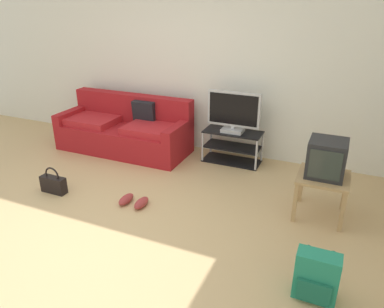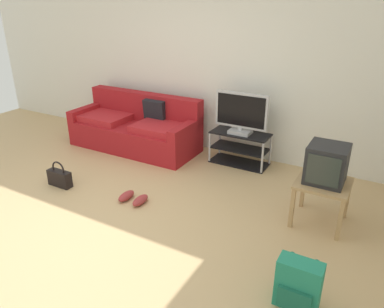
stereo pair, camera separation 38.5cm
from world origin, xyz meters
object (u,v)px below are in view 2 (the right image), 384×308
(couch, at_px, (136,128))
(sneakers_pair, at_px, (133,198))
(tv_stand, at_px, (240,148))
(backpack, at_px, (298,285))
(crt_tv, at_px, (327,164))
(flat_tv, at_px, (241,114))
(side_table, at_px, (323,188))
(handbag, at_px, (60,177))

(couch, relative_size, sneakers_pair, 6.30)
(tv_stand, relative_size, backpack, 1.99)
(sneakers_pair, bearing_deg, crt_tv, 18.05)
(crt_tv, bearing_deg, backpack, -85.66)
(flat_tv, distance_m, backpack, 2.70)
(tv_stand, height_order, backpack, tv_stand)
(couch, height_order, crt_tv, crt_tv)
(couch, distance_m, flat_tv, 1.73)
(side_table, bearing_deg, backpack, -85.61)
(backpack, xyz_separation_m, sneakers_pair, (-2.07, 0.64, -0.16))
(handbag, bearing_deg, backpack, -9.18)
(couch, height_order, handbag, couch)
(tv_stand, bearing_deg, couch, -172.88)
(couch, height_order, backpack, couch)
(side_table, bearing_deg, crt_tv, 90.00)
(tv_stand, bearing_deg, flat_tv, -90.00)
(couch, relative_size, tv_stand, 2.46)
(crt_tv, distance_m, handbag, 3.17)
(flat_tv, height_order, sneakers_pair, flat_tv)
(sneakers_pair, bearing_deg, tv_stand, 67.65)
(side_table, height_order, backpack, side_table)
(handbag, bearing_deg, side_table, 14.22)
(couch, relative_size, backpack, 4.89)
(crt_tv, xyz_separation_m, handbag, (-3.02, -0.78, -0.56))
(backpack, relative_size, sneakers_pair, 1.29)
(backpack, bearing_deg, flat_tv, 112.72)
(tv_stand, bearing_deg, handbag, -134.35)
(sneakers_pair, bearing_deg, couch, 125.51)
(side_table, height_order, handbag, side_table)
(sneakers_pair, bearing_deg, handbag, -172.47)
(couch, xyz_separation_m, sneakers_pair, (1.00, -1.40, -0.26))
(couch, distance_m, sneakers_pair, 1.75)
(side_table, distance_m, handbag, 3.13)
(tv_stand, height_order, crt_tv, crt_tv)
(couch, height_order, flat_tv, flat_tv)
(crt_tv, bearing_deg, sneakers_pair, -161.95)
(couch, relative_size, flat_tv, 2.71)
(backpack, xyz_separation_m, handbag, (-3.12, 0.50, -0.09))
(tv_stand, xyz_separation_m, backpack, (1.41, -2.26, -0.03))
(flat_tv, bearing_deg, couch, -173.64)
(flat_tv, bearing_deg, tv_stand, 90.00)
(crt_tv, distance_m, backpack, 1.37)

